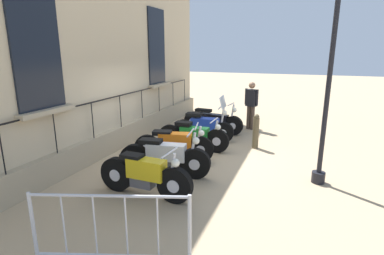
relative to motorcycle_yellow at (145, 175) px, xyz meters
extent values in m
plane|color=tan|center=(-0.20, 2.49, -0.44)|extent=(60.00, 60.00, 0.00)
cube|color=#C6B28E|center=(-2.58, 2.49, 2.93)|extent=(0.60, 11.77, 6.73)
cube|color=tan|center=(-2.20, 2.49, -0.13)|extent=(0.20, 11.77, 0.62)
cube|color=black|center=(-2.26, 5.08, 2.46)|extent=(0.06, 1.18, 2.56)
cube|color=tan|center=(-2.18, 5.08, 1.13)|extent=(0.24, 1.38, 0.10)
cube|color=black|center=(-2.26, -0.10, 2.46)|extent=(0.06, 1.18, 2.56)
cube|color=tan|center=(-2.18, -0.10, 1.13)|extent=(0.24, 1.38, 0.10)
cube|color=black|center=(-2.16, 2.49, 1.10)|extent=(0.03, 9.88, 0.03)
cylinder|color=black|center=(-2.16, -1.22, 0.64)|extent=(0.02, 0.02, 0.91)
cylinder|color=black|center=(-2.16, 0.02, 0.64)|extent=(0.02, 0.02, 0.91)
cylinder|color=black|center=(-2.16, 1.25, 0.64)|extent=(0.02, 0.02, 0.91)
cylinder|color=black|center=(-2.16, 2.49, 0.64)|extent=(0.02, 0.02, 0.91)
cylinder|color=black|center=(-2.16, 3.72, 0.64)|extent=(0.02, 0.02, 0.91)
cylinder|color=black|center=(-2.16, 4.96, 0.64)|extent=(0.02, 0.02, 0.91)
cylinder|color=black|center=(-2.16, 6.20, 0.64)|extent=(0.02, 0.02, 0.91)
cylinder|color=black|center=(-2.16, 7.43, 0.64)|extent=(0.02, 0.02, 0.91)
cylinder|color=black|center=(0.64, -0.03, -0.08)|extent=(0.71, 0.18, 0.71)
cylinder|color=silver|center=(0.64, -0.03, -0.08)|extent=(0.25, 0.18, 0.25)
cylinder|color=black|center=(-0.67, 0.03, -0.08)|extent=(0.71, 0.18, 0.71)
cylinder|color=silver|center=(-0.67, 0.03, -0.08)|extent=(0.25, 0.18, 0.25)
cube|color=gold|center=(0.04, 0.00, 0.15)|extent=(0.77, 0.32, 0.38)
cube|color=#4C4C51|center=(-0.06, 0.00, -0.12)|extent=(0.47, 0.25, 0.25)
cube|color=black|center=(-0.28, 0.01, 0.35)|extent=(0.44, 0.28, 0.10)
cylinder|color=silver|center=(0.59, -0.03, 0.23)|extent=(0.16, 0.07, 0.63)
cylinder|color=silver|center=(0.54, -0.03, 0.54)|extent=(0.06, 0.63, 0.04)
sphere|color=white|center=(0.66, -0.03, 0.36)|extent=(0.16, 0.16, 0.16)
cylinder|color=silver|center=(-0.20, 0.16, -0.24)|extent=(0.69, 0.11, 0.08)
cylinder|color=black|center=(0.61, 1.14, -0.09)|extent=(0.72, 0.26, 0.70)
cylinder|color=silver|center=(0.61, 1.14, -0.09)|extent=(0.27, 0.21, 0.25)
cylinder|color=black|center=(-0.78, 0.93, -0.09)|extent=(0.72, 0.26, 0.70)
cylinder|color=silver|center=(-0.78, 0.93, -0.09)|extent=(0.27, 0.21, 0.25)
cube|color=silver|center=(-0.04, 1.04, 0.14)|extent=(0.91, 0.43, 0.37)
cube|color=#4C4C51|center=(-0.13, 1.03, -0.12)|extent=(0.56, 0.32, 0.25)
cube|color=black|center=(-0.39, 0.99, 0.36)|extent=(0.53, 0.34, 0.10)
cylinder|color=silver|center=(0.56, 1.14, 0.27)|extent=(0.17, 0.08, 0.72)
cylinder|color=silver|center=(0.51, 1.13, 0.62)|extent=(0.14, 0.66, 0.04)
sphere|color=white|center=(0.63, 1.15, 0.44)|extent=(0.16, 0.16, 0.16)
cylinder|color=silver|center=(-0.33, 1.17, -0.24)|extent=(0.79, 0.20, 0.08)
cylinder|color=black|center=(0.40, 2.14, -0.10)|extent=(0.68, 0.27, 0.68)
cylinder|color=silver|center=(0.40, 2.14, -0.10)|extent=(0.26, 0.18, 0.24)
cylinder|color=black|center=(-0.94, 1.81, -0.10)|extent=(0.68, 0.27, 0.68)
cylinder|color=silver|center=(-0.94, 1.81, -0.10)|extent=(0.26, 0.18, 0.24)
cube|color=orange|center=(-0.22, 1.99, 0.13)|extent=(0.89, 0.52, 0.37)
cube|color=#4C4C51|center=(-0.32, 1.96, -0.13)|extent=(0.55, 0.37, 0.24)
cube|color=black|center=(-0.55, 1.90, 0.31)|extent=(0.52, 0.40, 0.10)
cylinder|color=silver|center=(0.35, 2.13, 0.21)|extent=(0.17, 0.10, 0.62)
cylinder|color=silver|center=(0.30, 2.12, 0.51)|extent=(0.21, 0.70, 0.04)
sphere|color=white|center=(0.42, 2.15, 0.33)|extent=(0.16, 0.16, 0.16)
cylinder|color=silver|center=(-0.52, 2.10, -0.25)|extent=(0.75, 0.26, 0.08)
cylinder|color=black|center=(0.59, 3.00, -0.10)|extent=(0.68, 0.11, 0.68)
cylinder|color=silver|center=(0.59, 3.00, -0.10)|extent=(0.24, 0.13, 0.24)
cylinder|color=black|center=(-0.85, 3.01, -0.10)|extent=(0.68, 0.11, 0.68)
cylinder|color=silver|center=(-0.85, 3.01, -0.10)|extent=(0.24, 0.13, 0.24)
cube|color=#1E842D|center=(-0.08, 3.00, 0.09)|extent=(0.81, 0.31, 0.30)
cube|color=#4C4C51|center=(-0.18, 3.00, -0.13)|extent=(0.48, 0.25, 0.24)
cube|color=black|center=(-0.41, 3.01, 0.32)|extent=(0.45, 0.28, 0.10)
cylinder|color=silver|center=(0.54, 3.00, 0.19)|extent=(0.16, 0.06, 0.59)
cylinder|color=silver|center=(0.49, 3.00, 0.48)|extent=(0.04, 0.69, 0.04)
sphere|color=white|center=(0.61, 3.00, 0.30)|extent=(0.16, 0.16, 0.16)
cylinder|color=silver|center=(-0.33, 3.18, -0.25)|extent=(0.73, 0.08, 0.08)
cylinder|color=black|center=(0.51, 4.00, -0.12)|extent=(0.65, 0.20, 0.64)
cylinder|color=silver|center=(0.51, 4.00, -0.12)|extent=(0.24, 0.18, 0.23)
cylinder|color=black|center=(-0.77, 3.90, -0.12)|extent=(0.65, 0.20, 0.64)
cylinder|color=silver|center=(-0.77, 3.90, -0.12)|extent=(0.24, 0.18, 0.23)
cube|color=#1E389E|center=(-0.08, 3.95, 0.11)|extent=(0.88, 0.40, 0.38)
cube|color=#4C4C51|center=(-0.18, 3.95, -0.15)|extent=(0.54, 0.31, 0.23)
cube|color=black|center=(-0.43, 3.93, 0.39)|extent=(0.50, 0.34, 0.10)
cylinder|color=silver|center=(0.46, 3.99, 0.28)|extent=(0.16, 0.07, 0.80)
cylinder|color=silver|center=(0.41, 3.99, 0.68)|extent=(0.09, 0.74, 0.04)
sphere|color=white|center=(0.53, 4.00, 0.50)|extent=(0.16, 0.16, 0.16)
cylinder|color=silver|center=(-0.36, 4.12, -0.26)|extent=(0.78, 0.14, 0.08)
cube|color=silver|center=(0.47, 3.99, 0.83)|extent=(0.17, 0.62, 0.36)
cylinder|color=black|center=(0.60, 4.91, -0.11)|extent=(0.67, 0.22, 0.66)
cylinder|color=silver|center=(0.60, 4.91, -0.11)|extent=(0.25, 0.20, 0.23)
cylinder|color=black|center=(-0.89, 5.07, -0.11)|extent=(0.67, 0.22, 0.66)
cylinder|color=silver|center=(-0.89, 5.07, -0.11)|extent=(0.25, 0.20, 0.23)
cube|color=black|center=(-0.09, 4.99, 0.08)|extent=(1.02, 0.37, 0.29)
cube|color=#4C4C51|center=(-0.19, 5.00, -0.14)|extent=(0.62, 0.28, 0.23)
cube|color=black|center=(-0.49, 5.03, 0.31)|extent=(0.58, 0.30, 0.10)
cylinder|color=silver|center=(0.55, 4.92, 0.25)|extent=(0.16, 0.08, 0.73)
cylinder|color=silver|center=(0.50, 4.92, 0.61)|extent=(0.10, 0.59, 0.04)
sphere|color=white|center=(0.62, 4.91, 0.43)|extent=(0.16, 0.16, 0.16)
cylinder|color=silver|center=(-0.38, 5.17, -0.26)|extent=(0.90, 0.18, 0.08)
cylinder|color=black|center=(3.20, 1.87, -0.32)|extent=(0.28, 0.28, 0.24)
cylinder|color=black|center=(3.20, 1.87, 2.00)|extent=(0.10, 0.10, 4.88)
cylinder|color=#B7B7BF|center=(-0.41, -2.24, 0.09)|extent=(0.05, 0.05, 1.05)
cylinder|color=#B7B7BF|center=(1.53, -1.58, 0.09)|extent=(0.05, 0.05, 1.05)
cylinder|color=#B7B7BF|center=(0.56, -1.91, 0.58)|extent=(1.96, 0.69, 0.04)
cylinder|color=#B7B7BF|center=(0.56, -1.91, -0.29)|extent=(1.96, 0.69, 0.04)
cylinder|color=#B7B7BF|center=(-0.02, -2.10, 0.16)|extent=(0.02, 0.02, 0.87)
cylinder|color=#B7B7BF|center=(0.37, -1.97, 0.16)|extent=(0.02, 0.02, 0.87)
cylinder|color=#B7B7BF|center=(0.76, -1.84, 0.16)|extent=(0.02, 0.02, 0.87)
cylinder|color=#B7B7BF|center=(1.14, -1.71, 0.16)|extent=(0.02, 0.02, 0.87)
cylinder|color=brown|center=(1.53, 3.79, 0.01)|extent=(0.18, 0.18, 0.90)
sphere|color=brown|center=(1.53, 3.79, 0.50)|extent=(0.16, 0.16, 0.16)
cylinder|color=#47382D|center=(0.93, 5.96, -0.02)|extent=(0.14, 0.14, 0.84)
cylinder|color=#47382D|center=(1.08, 5.90, -0.02)|extent=(0.14, 0.14, 0.84)
cube|color=black|center=(1.00, 5.93, 0.70)|extent=(0.41, 0.33, 0.60)
sphere|color=#8C664C|center=(1.00, 5.93, 1.15)|extent=(0.23, 0.23, 0.23)
cylinder|color=black|center=(0.80, 6.01, 0.73)|extent=(0.09, 0.09, 0.57)
cylinder|color=black|center=(1.21, 5.85, 0.73)|extent=(0.09, 0.09, 0.57)
camera|label=1|loc=(2.77, -4.80, 2.37)|focal=28.40mm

